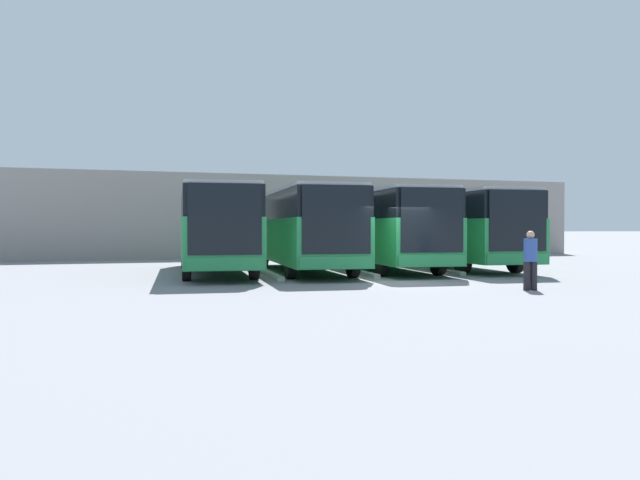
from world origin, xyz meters
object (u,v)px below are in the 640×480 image
bus_3 (215,227)px  pedestrian (530,258)px  bus_1 (381,227)px  bus_0 (452,227)px  bus_2 (303,227)px

bus_3 → pedestrian: bus_3 is taller
bus_3 → bus_1: bearing=-176.1°
bus_0 → bus_2: bearing=7.9°
bus_3 → pedestrian: (-7.66, 9.58, -0.92)m
bus_1 → pedestrian: (-0.58, 9.48, -0.92)m
bus_0 → bus_3: same height
pedestrian → bus_3: bearing=140.7°
bus_0 → bus_3: size_ratio=1.00×
bus_2 → pedestrian: 10.18m
bus_1 → bus_3: (7.08, -0.10, 0.00)m
bus_2 → bus_0: bearing=-172.1°
bus_2 → bus_1: bearing=-171.7°
bus_0 → pedestrian: 10.14m
bus_1 → bus_3: bearing=3.9°
bus_3 → pedestrian: size_ratio=6.61×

